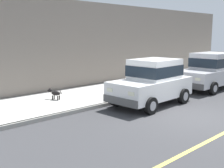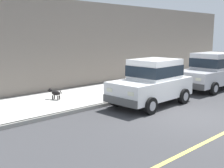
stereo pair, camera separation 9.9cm
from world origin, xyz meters
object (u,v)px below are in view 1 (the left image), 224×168
at_px(fire_hydrant, 129,87).
at_px(car_silver_sedan, 211,70).
at_px(dog_black, 54,93).
at_px(car_white_hatchback, 152,81).

bearing_deg(fire_hydrant, car_silver_sedan, 72.49).
height_order(dog_black, fire_hydrant, fire_hydrant).
bearing_deg(dog_black, car_white_hatchback, 42.33).
bearing_deg(car_white_hatchback, car_silver_sedan, 90.40).
bearing_deg(dog_black, car_silver_sedan, 69.03).
xyz_separation_m(car_silver_sedan, dog_black, (-3.01, -7.86, -0.55)).
distance_m(car_white_hatchback, fire_hydrant, 1.66).
relative_size(car_white_hatchback, dog_black, 5.36).
height_order(car_silver_sedan, fire_hydrant, car_silver_sedan).
bearing_deg(car_silver_sedan, dog_black, -110.97).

